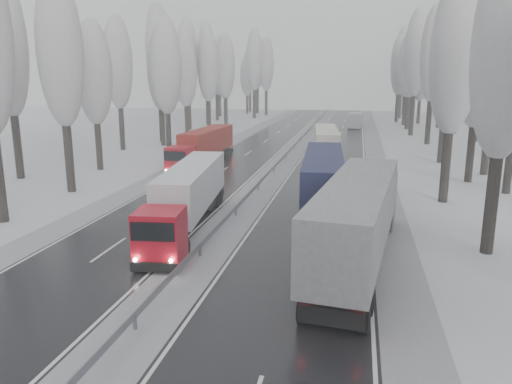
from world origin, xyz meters
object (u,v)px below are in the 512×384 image
(truck_grey_tarp, at_px, (360,214))
(truck_cream_box, at_px, (326,142))
(truck_blue_box, at_px, (323,176))
(box_truck_distant, at_px, (356,120))
(truck_red_white, at_px, (189,193))
(truck_red_red, at_px, (204,145))

(truck_grey_tarp, xyz_separation_m, truck_cream_box, (-3.66, 30.91, -0.41))
(truck_blue_box, relative_size, box_truck_distant, 2.14)
(truck_red_white, relative_size, truck_red_red, 1.02)
(truck_grey_tarp, bearing_deg, box_truck_distant, 97.70)
(box_truck_distant, distance_m, truck_red_red, 45.84)
(truck_blue_box, distance_m, box_truck_distant, 59.31)
(truck_blue_box, bearing_deg, truck_cream_box, 89.66)
(truck_red_white, height_order, truck_red_red, truck_red_white)
(truck_grey_tarp, xyz_separation_m, truck_red_white, (-10.50, 4.42, -0.42))
(truck_red_white, xyz_separation_m, truck_red_red, (-5.89, 22.09, -0.03))
(truck_cream_box, xyz_separation_m, truck_red_red, (-12.72, -4.40, -0.05))
(truck_blue_box, bearing_deg, box_truck_distant, 84.70)
(truck_grey_tarp, relative_size, truck_cream_box, 1.18)
(truck_red_red, bearing_deg, truck_grey_tarp, -55.78)
(truck_red_white, bearing_deg, truck_grey_tarp, -29.33)
(truck_blue_box, height_order, truck_cream_box, truck_blue_box)
(truck_cream_box, bearing_deg, truck_red_red, -166.43)
(truck_grey_tarp, distance_m, truck_blue_box, 10.59)
(truck_blue_box, xyz_separation_m, truck_red_white, (-7.98, -5.87, -0.22))
(truck_blue_box, relative_size, truck_red_white, 1.10)
(truck_cream_box, height_order, truck_red_red, truck_cream_box)
(truck_grey_tarp, height_order, truck_red_red, truck_grey_tarp)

